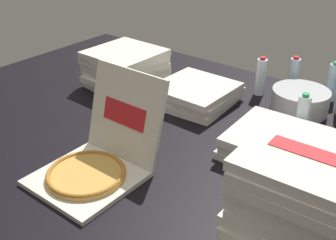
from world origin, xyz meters
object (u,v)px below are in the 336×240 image
(ice_bucket, at_px, (300,101))
(water_bottle_2, at_px, (332,82))
(pizza_stack_left_near, at_px, (196,94))
(water_bottle_0, at_px, (261,77))
(pizza_stack_center_near, at_px, (126,69))
(pizza_stack_center_far, at_px, (276,145))
(pizza_stack_right_near, at_px, (303,197))
(water_bottle_3, at_px, (293,76))
(open_pizza_box, at_px, (97,158))
(water_bottle_4, at_px, (302,116))

(ice_bucket, height_order, water_bottle_2, water_bottle_2)
(pizza_stack_left_near, xyz_separation_m, water_bottle_0, (0.23, 0.34, 0.05))
(water_bottle_0, distance_m, water_bottle_2, 0.40)
(pizza_stack_center_near, xyz_separation_m, pizza_stack_center_far, (1.08, -0.15, -0.06))
(ice_bucket, bearing_deg, pizza_stack_center_near, -160.96)
(pizza_stack_right_near, height_order, ice_bucket, pizza_stack_right_near)
(pizza_stack_right_near, xyz_separation_m, water_bottle_0, (-0.66, 1.00, -0.06))
(pizza_stack_left_near, relative_size, water_bottle_0, 1.85)
(pizza_stack_center_far, xyz_separation_m, pizza_stack_right_near, (0.29, -0.43, 0.12))
(water_bottle_3, bearing_deg, ice_bucket, -56.59)
(water_bottle_0, bearing_deg, ice_bucket, -13.98)
(pizza_stack_center_near, bearing_deg, open_pizza_box, -54.00)
(open_pizza_box, bearing_deg, water_bottle_0, 82.07)
(water_bottle_0, xyz_separation_m, water_bottle_2, (0.36, 0.18, 0.00))
(water_bottle_0, xyz_separation_m, water_bottle_4, (0.39, -0.33, 0.00))
(pizza_stack_left_near, distance_m, ice_bucket, 0.58)
(water_bottle_2, height_order, water_bottle_3, same)
(pizza_stack_left_near, relative_size, water_bottle_4, 1.85)
(pizza_stack_center_near, distance_m, water_bottle_3, 1.01)
(open_pizza_box, height_order, pizza_stack_right_near, open_pizza_box)
(pizza_stack_center_far, distance_m, water_bottle_0, 0.68)
(water_bottle_3, distance_m, water_bottle_4, 0.52)
(pizza_stack_left_near, distance_m, water_bottle_0, 0.41)
(pizza_stack_right_near, xyz_separation_m, water_bottle_4, (-0.27, 0.67, -0.06))
(pizza_stack_center_near, xyz_separation_m, water_bottle_3, (0.86, 0.54, -0.00))
(water_bottle_0, bearing_deg, water_bottle_2, 26.40)
(ice_bucket, bearing_deg, open_pizza_box, -111.96)
(water_bottle_4, bearing_deg, water_bottle_0, 139.93)
(open_pizza_box, height_order, water_bottle_2, open_pizza_box)
(pizza_stack_center_near, distance_m, pizza_stack_left_near, 0.49)
(pizza_stack_left_near, bearing_deg, water_bottle_2, 41.25)
(water_bottle_2, bearing_deg, water_bottle_3, -166.55)
(water_bottle_2, bearing_deg, pizza_stack_right_near, -75.61)
(water_bottle_0, distance_m, water_bottle_3, 0.20)
(pizza_stack_center_far, relative_size, water_bottle_0, 1.80)
(open_pizza_box, height_order, ice_bucket, open_pizza_box)
(water_bottle_0, height_order, water_bottle_3, same)
(water_bottle_0, distance_m, water_bottle_4, 0.51)
(open_pizza_box, height_order, pizza_stack_center_near, open_pizza_box)
(pizza_stack_center_far, relative_size, water_bottle_2, 1.80)
(water_bottle_0, bearing_deg, open_pizza_box, -97.93)
(open_pizza_box, relative_size, pizza_stack_right_near, 1.16)
(pizza_stack_right_near, bearing_deg, open_pizza_box, -168.58)
(ice_bucket, xyz_separation_m, water_bottle_2, (0.08, 0.25, 0.05))
(open_pizza_box, height_order, pizza_stack_left_near, open_pizza_box)
(pizza_stack_center_near, xyz_separation_m, water_bottle_2, (1.07, 0.59, -0.00))
(water_bottle_2, relative_size, water_bottle_4, 1.00)
(open_pizza_box, xyz_separation_m, pizza_stack_left_near, (-0.07, 0.83, -0.02))
(pizza_stack_center_near, bearing_deg, water_bottle_4, 4.16)
(pizza_stack_right_near, bearing_deg, pizza_stack_center_far, 123.82)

